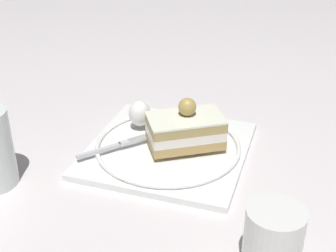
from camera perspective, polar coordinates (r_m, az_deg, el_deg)
The scene contains 6 objects.
ground_plane at distance 0.74m, azimuth 2.23°, elevation -3.05°, with size 2.40×2.40×0.00m, color silver.
dessert_plate at distance 0.73m, azimuth 0.00°, elevation -2.67°, with size 0.25×0.25×0.02m.
cake_slice at distance 0.71m, azimuth 2.18°, elevation -0.41°, with size 0.13×0.12×0.07m.
whipped_cream_dollop at distance 0.77m, azimuth -3.45°, elevation 1.54°, with size 0.04×0.04×0.04m, color white.
fork at distance 0.72m, azimuth -6.49°, elevation -2.42°, with size 0.08×0.10×0.00m.
drink_glass_near at distance 0.54m, azimuth 12.56°, elevation -13.45°, with size 0.06×0.06×0.08m.
Camera 1 is at (0.19, -0.60, 0.39)m, focal length 50.38 mm.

